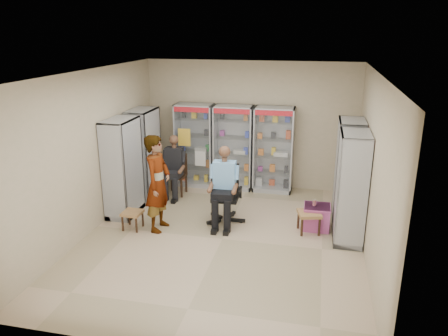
% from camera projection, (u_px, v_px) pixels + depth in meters
% --- Properties ---
extents(floor, '(6.00, 6.00, 0.00)m').
position_uv_depth(floor, '(222.00, 239.00, 8.02)').
color(floor, tan).
rests_on(floor, ground).
extents(room_shell, '(5.02, 6.02, 3.01)m').
position_uv_depth(room_shell, '(222.00, 135.00, 7.42)').
color(room_shell, '#BFAA8E').
rests_on(room_shell, ground).
extents(cabinet_back_left, '(0.90, 0.50, 2.00)m').
position_uv_depth(cabinet_back_left, '(195.00, 145.00, 10.52)').
color(cabinet_back_left, '#A5A6AC').
rests_on(cabinet_back_left, floor).
extents(cabinet_back_mid, '(0.90, 0.50, 2.00)m').
position_uv_depth(cabinet_back_mid, '(233.00, 148.00, 10.33)').
color(cabinet_back_mid, silver).
rests_on(cabinet_back_mid, floor).
extents(cabinet_back_right, '(0.90, 0.50, 2.00)m').
position_uv_depth(cabinet_back_right, '(273.00, 150.00, 10.13)').
color(cabinet_back_right, silver).
rests_on(cabinet_back_right, floor).
extents(cabinet_right_far, '(0.90, 0.50, 2.00)m').
position_uv_depth(cabinet_right_far, '(348.00, 169.00, 8.74)').
color(cabinet_right_far, '#A5A7AC').
rests_on(cabinet_right_far, floor).
extents(cabinet_right_near, '(0.90, 0.50, 2.00)m').
position_uv_depth(cabinet_right_near, '(351.00, 188.00, 7.72)').
color(cabinet_right_near, '#A2A4A9').
rests_on(cabinet_right_near, floor).
extents(cabinet_left_far, '(0.90, 0.50, 2.00)m').
position_uv_depth(cabinet_left_far, '(144.00, 153.00, 9.85)').
color(cabinet_left_far, '#ADAFB4').
rests_on(cabinet_left_far, floor).
extents(cabinet_left_near, '(0.90, 0.50, 2.00)m').
position_uv_depth(cabinet_left_near, '(123.00, 168.00, 8.83)').
color(cabinet_left_near, '#ABAEB3').
rests_on(cabinet_left_near, floor).
extents(wooden_chair, '(0.42, 0.42, 0.94)m').
position_uv_depth(wooden_chair, '(176.00, 175.00, 10.06)').
color(wooden_chair, black).
rests_on(wooden_chair, floor).
extents(seated_customer, '(0.44, 0.60, 1.34)m').
position_uv_depth(seated_customer, '(175.00, 167.00, 9.95)').
color(seated_customer, black).
rests_on(seated_customer, floor).
extents(office_chair, '(0.66, 0.66, 1.17)m').
position_uv_depth(office_chair, '(225.00, 194.00, 8.57)').
color(office_chair, black).
rests_on(office_chair, floor).
extents(seated_shopkeeper, '(0.52, 0.70, 1.48)m').
position_uv_depth(seated_shopkeeper, '(225.00, 188.00, 8.48)').
color(seated_shopkeeper, '#6788CB').
rests_on(seated_shopkeeper, floor).
extents(pink_trunk, '(0.49, 0.47, 0.46)m').
position_uv_depth(pink_trunk, '(317.00, 217.00, 8.39)').
color(pink_trunk, '#B0468C').
rests_on(pink_trunk, floor).
extents(tea_glass, '(0.07, 0.07, 0.11)m').
position_uv_depth(tea_glass, '(314.00, 203.00, 8.33)').
color(tea_glass, '#541007').
rests_on(tea_glass, pink_trunk).
extents(woven_stool_a, '(0.50, 0.50, 0.41)m').
position_uv_depth(woven_stool_a, '(309.00, 222.00, 8.24)').
color(woven_stool_a, olive).
rests_on(woven_stool_a, floor).
extents(woven_stool_b, '(0.37, 0.37, 0.36)m').
position_uv_depth(woven_stool_b, '(133.00, 220.00, 8.39)').
color(woven_stool_b, '#AF724A').
rests_on(woven_stool_b, floor).
extents(standing_man, '(0.48, 0.70, 1.86)m').
position_uv_depth(standing_man, '(158.00, 183.00, 8.16)').
color(standing_man, gray).
rests_on(standing_man, floor).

